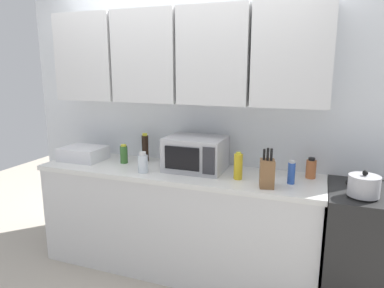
{
  "coord_description": "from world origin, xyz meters",
  "views": [
    {
      "loc": [
        1.11,
        -2.89,
        1.73
      ],
      "look_at": [
        0.12,
        -0.25,
        1.12
      ],
      "focal_mm": 32.64,
      "sensor_mm": 36.0,
      "label": 1
    }
  ],
  "objects": [
    {
      "name": "kettle",
      "position": [
        1.4,
        -0.46,
        0.98
      ],
      "size": [
        0.2,
        0.2,
        0.17
      ],
      "color": "#B2B2B7",
      "rests_on": "stove_range"
    },
    {
      "name": "bottle_blue_cleaner",
      "position": [
        0.93,
        -0.34,
        0.98
      ],
      "size": [
        0.05,
        0.05,
        0.18
      ],
      "color": "#2D56B7",
      "rests_on": "counter_run"
    },
    {
      "name": "bottle_spice_jar",
      "position": [
        1.06,
        -0.14,
        0.98
      ],
      "size": [
        0.08,
        0.08,
        0.16
      ],
      "color": "#BC6638",
      "rests_on": "counter_run"
    },
    {
      "name": "bottle_soy_dark",
      "position": [
        -0.37,
        -0.14,
        1.02
      ],
      "size": [
        0.06,
        0.06,
        0.26
      ],
      "color": "black",
      "rests_on": "counter_run"
    },
    {
      "name": "stove_range",
      "position": [
        1.57,
        -0.32,
        0.45
      ],
      "size": [
        0.76,
        0.64,
        0.91
      ],
      "color": "black",
      "rests_on": "ground_plane"
    },
    {
      "name": "bottle_clear_tall",
      "position": [
        -0.22,
        -0.46,
        0.98
      ],
      "size": [
        0.08,
        0.08,
        0.17
      ],
      "color": "silver",
      "rests_on": "counter_run"
    },
    {
      "name": "counter_run",
      "position": [
        0.0,
        -0.3,
        0.45
      ],
      "size": [
        2.38,
        0.63,
        0.9
      ],
      "color": "silver",
      "rests_on": "ground_plane"
    },
    {
      "name": "bottle_yellow_mustard",
      "position": [
        0.54,
        -0.36,
        1.0
      ],
      "size": [
        0.07,
        0.07,
        0.21
      ],
      "color": "gold",
      "rests_on": "counter_run"
    },
    {
      "name": "dish_rack",
      "position": [
        -0.93,
        -0.3,
        0.96
      ],
      "size": [
        0.38,
        0.3,
        0.12
      ],
      "primitive_type": "cube",
      "color": "silver",
      "rests_on": "counter_run"
    },
    {
      "name": "wall_back_with_cabinets",
      "position": [
        -0.0,
        -0.07,
        1.58
      ],
      "size": [
        3.25,
        0.38,
        2.6
      ],
      "color": "white",
      "rests_on": "ground_plane"
    },
    {
      "name": "knife_block",
      "position": [
        0.78,
        -0.47,
        1.0
      ],
      "size": [
        0.12,
        0.14,
        0.29
      ],
      "color": "brown",
      "rests_on": "counter_run"
    },
    {
      "name": "bottle_green_oil",
      "position": [
        -0.52,
        -0.27,
        0.98
      ],
      "size": [
        0.07,
        0.07,
        0.17
      ],
      "color": "#386B2D",
      "rests_on": "counter_run"
    },
    {
      "name": "microwave",
      "position": [
        0.15,
        -0.25,
        1.04
      ],
      "size": [
        0.48,
        0.37,
        0.28
      ],
      "color": "#B7B7BC",
      "rests_on": "counter_run"
    }
  ]
}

